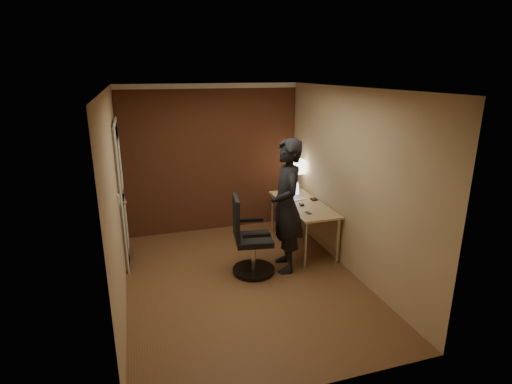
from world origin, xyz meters
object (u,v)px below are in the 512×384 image
desk (307,210)px  mouse (302,204)px  phone (308,213)px  wallet (314,199)px  desk_lamp (297,167)px  office_chair (249,241)px  laptop (292,194)px  person (286,206)px

desk → mouse: size_ratio=15.00×
phone → wallet: 0.63m
desk → desk_lamp: 0.85m
desk → office_chair: size_ratio=1.38×
laptop → wallet: size_ratio=3.22×
phone → mouse: bearing=77.6°
desk → desk_lamp: (0.09, 0.64, 0.55)m
laptop → person: (-0.45, -0.88, 0.13)m
office_chair → wallet: bearing=27.8°
desk → mouse: mouse is taller
phone → desk_lamp: bearing=70.9°
desk_lamp → person: person is taller
desk_lamp → laptop: 0.55m
wallet → person: bearing=-137.2°
laptop → person: size_ratio=0.19×
laptop → office_chair: office_chair is taller
desk_lamp → office_chair: 1.85m
desk → phone: phone is taller
laptop → desk_lamp: bearing=57.2°
mouse → person: (-0.45, -0.50, 0.18)m
office_chair → desk_lamp: bearing=45.3°
mouse → wallet: (0.29, 0.18, -0.01)m
wallet → person: size_ratio=0.06×
mouse → desk_lamp: bearing=82.9°
laptop → wallet: laptop is taller
mouse → phone: size_ratio=0.87×
wallet → person: (-0.74, -0.68, 0.19)m
desk → person: bearing=-134.7°
desk_lamp → wallet: (0.07, -0.55, -0.41)m
desk_lamp → laptop: desk_lamp is taller
desk → desk_lamp: size_ratio=2.80×
phone → office_chair: size_ratio=0.11×
desk_lamp → phone: bearing=-104.0°
laptop → mouse: bearing=-89.7°
laptop → phone: bearing=-93.4°
wallet → laptop: bearing=146.0°
desk → phone: size_ratio=13.04×
desk_lamp → office_chair: (-1.21, -1.22, -0.67)m
mouse → wallet: mouse is taller
desk_lamp → wallet: bearing=-83.2°
person → laptop: bearing=161.7°
laptop → phone: 0.74m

